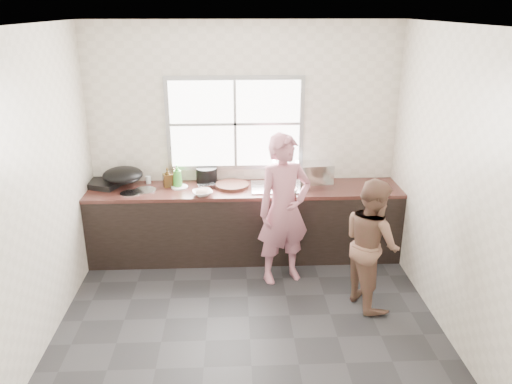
{
  "coord_description": "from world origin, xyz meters",
  "views": [
    {
      "loc": [
        -0.12,
        -4.11,
        2.84
      ],
      "look_at": [
        0.1,
        0.65,
        1.05
      ],
      "focal_mm": 35.0,
      "sensor_mm": 36.0,
      "label": 1
    }
  ],
  "objects_px": {
    "bottle_green": "(177,176)",
    "woman": "(284,214)",
    "black_pot": "(207,175)",
    "plate_food": "(180,187)",
    "pot_lid_right": "(145,190)",
    "wok": "(123,175)",
    "bowl_held": "(282,187)",
    "burner": "(104,182)",
    "glass_jar": "(148,180)",
    "pot_lid_left": "(130,193)",
    "dish_rack": "(314,175)",
    "person_side": "(371,243)",
    "cutting_board": "(232,185)",
    "bowl_mince": "(203,193)",
    "bowl_crabs": "(288,192)",
    "bottle_brown_tall": "(168,178)",
    "bottle_brown_short": "(175,176)"
  },
  "relations": [
    {
      "from": "black_pot",
      "to": "plate_food",
      "type": "height_order",
      "value": "black_pot"
    },
    {
      "from": "cutting_board",
      "to": "pot_lid_right",
      "type": "relative_size",
      "value": 1.56
    },
    {
      "from": "bowl_crabs",
      "to": "bowl_held",
      "type": "height_order",
      "value": "bowl_held"
    },
    {
      "from": "woman",
      "to": "bowl_held",
      "type": "distance_m",
      "value": 0.51
    },
    {
      "from": "bowl_held",
      "to": "burner",
      "type": "distance_m",
      "value": 2.09
    },
    {
      "from": "bowl_mince",
      "to": "wok",
      "type": "xyz_separation_m",
      "value": [
        -0.93,
        0.31,
        0.12
      ]
    },
    {
      "from": "wok",
      "to": "pot_lid_left",
      "type": "distance_m",
      "value": 0.29
    },
    {
      "from": "bottle_green",
      "to": "pot_lid_right",
      "type": "height_order",
      "value": "bottle_green"
    },
    {
      "from": "cutting_board",
      "to": "bowl_held",
      "type": "relative_size",
      "value": 2.15
    },
    {
      "from": "cutting_board",
      "to": "pot_lid_right",
      "type": "xyz_separation_m",
      "value": [
        -0.99,
        -0.08,
        -0.01
      ]
    },
    {
      "from": "woman",
      "to": "bottle_brown_tall",
      "type": "relative_size",
      "value": 7.47
    },
    {
      "from": "bottle_brown_tall",
      "to": "pot_lid_right",
      "type": "height_order",
      "value": "bottle_brown_tall"
    },
    {
      "from": "bottle_brown_short",
      "to": "glass_jar",
      "type": "distance_m",
      "value": 0.31
    },
    {
      "from": "plate_food",
      "to": "burner",
      "type": "xyz_separation_m",
      "value": [
        -0.9,
        0.14,
        0.02
      ]
    },
    {
      "from": "bottle_green",
      "to": "wok",
      "type": "height_order",
      "value": "bottle_green"
    },
    {
      "from": "glass_jar",
      "to": "pot_lid_left",
      "type": "xyz_separation_m",
      "value": [
        -0.15,
        -0.34,
        -0.04
      ]
    },
    {
      "from": "pot_lid_right",
      "to": "dish_rack",
      "type": "bearing_deg",
      "value": 0.73
    },
    {
      "from": "woman",
      "to": "bottle_green",
      "type": "xyz_separation_m",
      "value": [
        -1.17,
        0.64,
        0.23
      ]
    },
    {
      "from": "bowl_crabs",
      "to": "bowl_held",
      "type": "relative_size",
      "value": 0.95
    },
    {
      "from": "glass_jar",
      "to": "wok",
      "type": "height_order",
      "value": "wok"
    },
    {
      "from": "black_pot",
      "to": "plate_food",
      "type": "xyz_separation_m",
      "value": [
        -0.31,
        -0.18,
        -0.08
      ]
    },
    {
      "from": "bottle_green",
      "to": "bottle_brown_tall",
      "type": "xyz_separation_m",
      "value": [
        -0.12,
        0.03,
        -0.04
      ]
    },
    {
      "from": "bowl_mince",
      "to": "bowl_crabs",
      "type": "bearing_deg",
      "value": 0.0
    },
    {
      "from": "person_side",
      "to": "bottle_brown_short",
      "type": "relative_size",
      "value": 7.97
    },
    {
      "from": "bowl_held",
      "to": "bottle_green",
      "type": "distance_m",
      "value": 1.21
    },
    {
      "from": "wok",
      "to": "pot_lid_left",
      "type": "xyz_separation_m",
      "value": [
        0.12,
        -0.22,
        -0.14
      ]
    },
    {
      "from": "dish_rack",
      "to": "wok",
      "type": "bearing_deg",
      "value": 171.65
    },
    {
      "from": "glass_jar",
      "to": "person_side",
      "type": "bearing_deg",
      "value": -28.77
    },
    {
      "from": "woman",
      "to": "wok",
      "type": "relative_size",
      "value": 3.33
    },
    {
      "from": "bowl_held",
      "to": "glass_jar",
      "type": "height_order",
      "value": "glass_jar"
    },
    {
      "from": "black_pot",
      "to": "bowl_crabs",
      "type": "bearing_deg",
      "value": -25.42
    },
    {
      "from": "woman",
      "to": "cutting_board",
      "type": "relative_size",
      "value": 3.93
    },
    {
      "from": "bowl_held",
      "to": "pot_lid_left",
      "type": "bearing_deg",
      "value": -178.45
    },
    {
      "from": "cutting_board",
      "to": "bowl_mince",
      "type": "xyz_separation_m",
      "value": [
        -0.33,
        -0.26,
        0.01
      ]
    },
    {
      "from": "glass_jar",
      "to": "dish_rack",
      "type": "relative_size",
      "value": 0.23
    },
    {
      "from": "bowl_held",
      "to": "wok",
      "type": "height_order",
      "value": "wok"
    },
    {
      "from": "bottle_green",
      "to": "pot_lid_left",
      "type": "height_order",
      "value": "bottle_green"
    },
    {
      "from": "bottle_green",
      "to": "woman",
      "type": "bearing_deg",
      "value": -28.5
    },
    {
      "from": "bottle_brown_tall",
      "to": "pot_lid_right",
      "type": "bearing_deg",
      "value": -151.78
    },
    {
      "from": "pot_lid_left",
      "to": "pot_lid_right",
      "type": "distance_m",
      "value": 0.17
    },
    {
      "from": "wok",
      "to": "pot_lid_right",
      "type": "xyz_separation_m",
      "value": [
        0.26,
        -0.14,
        -0.14
      ]
    },
    {
      "from": "bottle_green",
      "to": "pot_lid_left",
      "type": "bearing_deg",
      "value": -159.53
    },
    {
      "from": "black_pot",
      "to": "bottle_brown_short",
      "type": "xyz_separation_m",
      "value": [
        -0.38,
        0.0,
        -0.01
      ]
    },
    {
      "from": "bowl_held",
      "to": "burner",
      "type": "height_order",
      "value": "burner"
    },
    {
      "from": "bowl_held",
      "to": "bottle_brown_tall",
      "type": "height_order",
      "value": "bottle_brown_tall"
    },
    {
      "from": "bowl_held",
      "to": "dish_rack",
      "type": "relative_size",
      "value": 0.47
    },
    {
      "from": "person_side",
      "to": "bottle_green",
      "type": "distance_m",
      "value": 2.32
    },
    {
      "from": "plate_food",
      "to": "burner",
      "type": "height_order",
      "value": "burner"
    },
    {
      "from": "pot_lid_right",
      "to": "black_pot",
      "type": "bearing_deg",
      "value": 20.97
    },
    {
      "from": "glass_jar",
      "to": "burner",
      "type": "relative_size",
      "value": 0.21
    }
  ]
}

